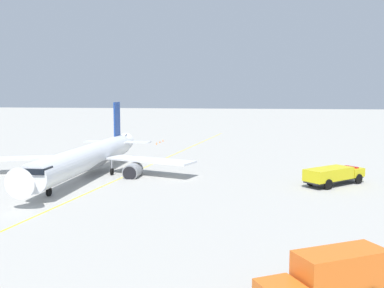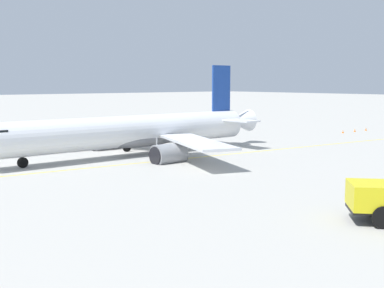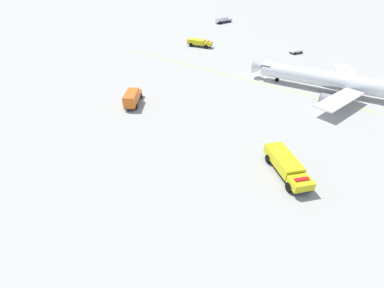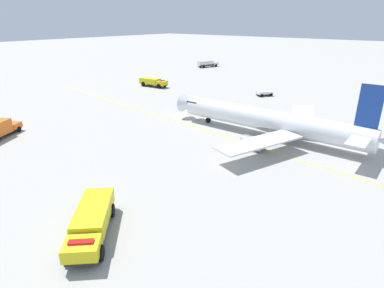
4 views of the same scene
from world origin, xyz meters
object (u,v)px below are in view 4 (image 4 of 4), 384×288
fire_tender_truck_extra (92,221)px  airliner_main (272,122)px  pushback_tug_truck (264,93)px  fuel_tanker_truck (207,63)px  fire_tender_truck (153,82)px

fire_tender_truck_extra → airliner_main: bearing=134.3°
pushback_tug_truck → fuel_tanker_truck: bearing=84.9°
airliner_main → fuel_tanker_truck: 87.90m
fuel_tanker_truck → fire_tender_truck: fuel_tanker_truck is taller
fire_tender_truck → fire_tender_truck_extra: (47.00, -55.12, 0.01)m
fire_tender_truck → airliner_main: bearing=-27.4°
fire_tender_truck_extra → fuel_tanker_truck: bearing=167.1°
fuel_tanker_truck → fire_tender_truck_extra: (58.95, -99.99, -0.04)m
fuel_tanker_truck → fire_tender_truck: 46.43m
airliner_main → pushback_tug_truck: (-15.79, 28.88, -1.97)m
fuel_tanker_truck → fire_tender_truck_extra: size_ratio=1.12×
pushback_tug_truck → fire_tender_truck: fire_tender_truck is taller
fuel_tanker_truck → pushback_tug_truck: 56.68m
airliner_main → fire_tender_truck: bearing=-22.1°
pushback_tug_truck → airliner_main: bearing=-118.3°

